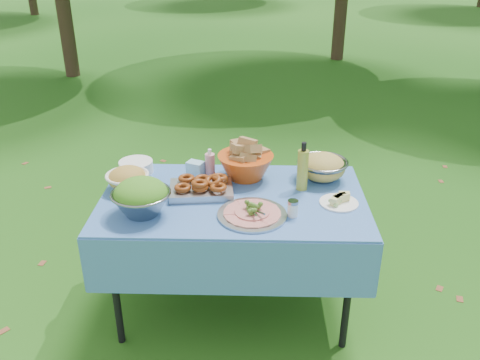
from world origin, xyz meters
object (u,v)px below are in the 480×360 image
salad_bowl (141,197)px  pasta_bowl_steel (322,166)px  oil_bottle (303,166)px  plate_stack (136,167)px  charcuterie_platter (252,209)px  picnic_table (233,254)px  bread_bowl (246,160)px

salad_bowl → pasta_bowl_steel: size_ratio=1.03×
salad_bowl → oil_bottle: size_ratio=1.06×
salad_bowl → plate_stack: size_ratio=1.48×
charcuterie_platter → picnic_table: bearing=118.2°
pasta_bowl_steel → charcuterie_platter: (-0.41, -0.45, -0.04)m
bread_bowl → pasta_bowl_steel: bread_bowl is taller
charcuterie_platter → oil_bottle: (0.28, 0.31, 0.10)m
plate_stack → oil_bottle: size_ratio=0.72×
salad_bowl → bread_bowl: bearing=40.6°
picnic_table → salad_bowl: 0.70m
plate_stack → picnic_table: bearing=-26.8°
picnic_table → charcuterie_platter: (0.11, -0.20, 0.42)m
salad_bowl → oil_bottle: oil_bottle is taller
plate_stack → bread_bowl: 0.67m
plate_stack → charcuterie_platter: charcuterie_platter is taller
bread_bowl → salad_bowl: bearing=-139.4°
bread_bowl → charcuterie_platter: bearing=-84.7°
plate_stack → oil_bottle: bearing=-11.0°
pasta_bowl_steel → oil_bottle: (-0.13, -0.14, 0.06)m
oil_bottle → plate_stack: bearing=169.0°
picnic_table → pasta_bowl_steel: size_ratio=4.96×
plate_stack → bread_bowl: bearing=-4.2°
picnic_table → pasta_bowl_steel: pasta_bowl_steel is taller
plate_stack → pasta_bowl_steel: size_ratio=0.69×
charcuterie_platter → salad_bowl: bearing=179.6°
salad_bowl → pasta_bowl_steel: bearing=24.6°
plate_stack → oil_bottle: (0.99, -0.19, 0.10)m
oil_bottle → pasta_bowl_steel: bearing=47.1°
bread_bowl → plate_stack: bearing=175.8°
picnic_table → pasta_bowl_steel: bearing=25.9°
pasta_bowl_steel → bread_bowl: bearing=179.6°
picnic_table → salad_bowl: salad_bowl is taller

